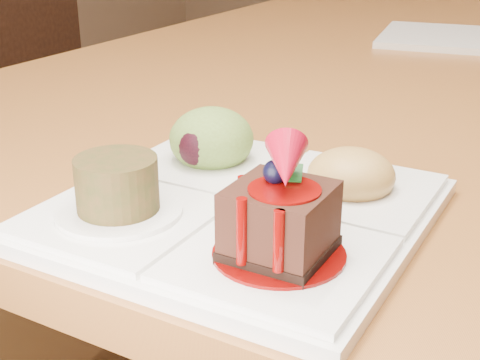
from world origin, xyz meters
The scene contains 4 objects.
dining_table centered at (0.00, 0.00, 0.68)m, with size 1.00×1.80×0.75m.
chair_left centered at (-1.02, 0.20, 0.54)m, with size 0.48×0.48×0.96m.
sampler_plate centered at (0.10, -0.75, 0.77)m, with size 0.29×0.29×0.11m.
second_plate centered at (0.06, 0.13, 0.76)m, with size 0.25×0.25×0.01m, color white.
Camera 1 is at (0.35, -1.18, 0.99)m, focal length 50.00 mm.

